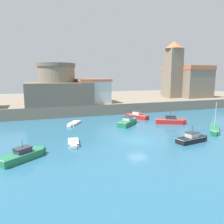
{
  "coord_description": "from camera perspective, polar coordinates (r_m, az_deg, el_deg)",
  "views": [
    {
      "loc": [
        -13.13,
        -26.25,
        8.79
      ],
      "look_at": [
        0.6,
        12.39,
        2.0
      ],
      "focal_mm": 35.0,
      "sensor_mm": 36.0,
      "label": 1
    }
  ],
  "objects": [
    {
      "name": "sailboat_green_3",
      "position": [
        38.84,
        25.2,
        -4.0
      ],
      "size": [
        5.08,
        5.13,
        4.73
      ],
      "color": "#237A4C",
      "rests_on": "ground"
    },
    {
      "name": "dinghy_white_2",
      "position": [
        28.99,
        -10.05,
        -7.88
      ],
      "size": [
        1.77,
        3.71,
        0.53
      ],
      "color": "white",
      "rests_on": "ground"
    },
    {
      "name": "motorboat_black_1",
      "position": [
        31.29,
        20.07,
        -6.54
      ],
      "size": [
        4.95,
        2.22,
        2.31
      ],
      "color": "black",
      "rests_on": "ground"
    },
    {
      "name": "church",
      "position": [
        71.93,
        18.23,
        8.21
      ],
      "size": [
        13.69,
        14.98,
        16.14
      ],
      "color": "gray",
      "rests_on": "quay_seawall"
    },
    {
      "name": "motorboat_red_6",
      "position": [
        45.89,
        6.61,
        -0.96
      ],
      "size": [
        3.78,
        5.05,
        2.5
      ],
      "color": "red",
      "rests_on": "ground"
    },
    {
      "name": "fortress",
      "position": [
        53.53,
        -14.11,
        5.87
      ],
      "size": [
        14.29,
        14.29,
        9.24
      ],
      "color": "#685E4F",
      "rests_on": "quay_seawall"
    },
    {
      "name": "motorboat_green_5",
      "position": [
        25.23,
        -22.34,
        -10.43
      ],
      "size": [
        4.85,
        4.01,
        2.3
      ],
      "color": "#237A4C",
      "rests_on": "ground"
    },
    {
      "name": "quay_seawall",
      "position": [
        67.77,
        -8.28,
        2.89
      ],
      "size": [
        120.0,
        40.0,
        2.44
      ],
      "primitive_type": "cube",
      "color": "gray",
      "rests_on": "ground"
    },
    {
      "name": "dinghy_white_4",
      "position": [
        40.51,
        -9.94,
        -2.94
      ],
      "size": [
        3.19,
        4.22,
        0.5
      ],
      "color": "white",
      "rests_on": "ground"
    },
    {
      "name": "ground_plane",
      "position": [
        30.64,
        6.78,
        -7.34
      ],
      "size": [
        200.0,
        200.0,
        0.0
      ],
      "primitive_type": "plane",
      "color": "#28607F"
    },
    {
      "name": "motorboat_red_7",
      "position": [
        42.03,
        14.91,
        -2.17
      ],
      "size": [
        5.51,
        3.45,
        2.47
      ],
      "color": "red",
      "rests_on": "ground"
    },
    {
      "name": "motorboat_green_0",
      "position": [
        39.74,
        4.13,
        -2.51
      ],
      "size": [
        5.25,
        5.12,
        2.49
      ],
      "color": "#237A4C",
      "rests_on": "ground"
    },
    {
      "name": "harbor_shed_near_wharf",
      "position": [
        52.38,
        -5.02,
        5.52
      ],
      "size": [
        7.38,
        7.24,
        5.63
      ],
      "color": "silver",
      "rests_on": "quay_seawall"
    }
  ]
}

